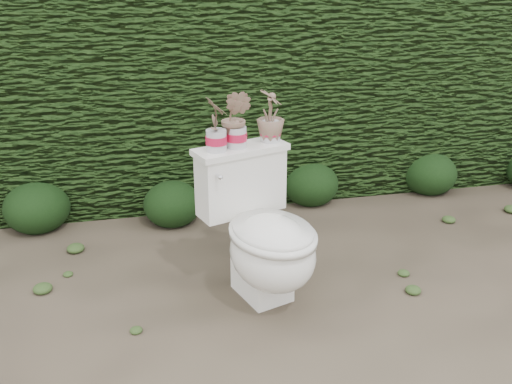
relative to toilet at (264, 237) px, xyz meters
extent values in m
plane|color=brown|center=(0.07, 0.07, -0.36)|extent=(60.00, 60.00, 0.00)
cube|color=#274517|center=(0.07, 1.67, 0.44)|extent=(8.00, 1.00, 1.60)
cube|color=white|center=(-0.01, 0.02, -0.26)|extent=(0.30, 0.35, 0.20)
ellipsoid|color=white|center=(0.02, -0.08, -0.06)|extent=(0.55, 0.61, 0.39)
cube|color=white|center=(-0.07, 0.23, 0.22)|extent=(0.50, 0.31, 0.34)
cube|color=white|center=(-0.07, 0.23, 0.40)|extent=(0.53, 0.34, 0.03)
cylinder|color=silver|center=(-0.22, 0.08, 0.32)|extent=(0.04, 0.06, 0.02)
sphere|color=silver|center=(-0.21, 0.05, 0.32)|extent=(0.03, 0.03, 0.03)
imported|color=#277E34|center=(-0.21, 0.18, 0.55)|extent=(0.12, 0.16, 0.27)
imported|color=#277E34|center=(-0.10, 0.22, 0.56)|extent=(0.20, 0.20, 0.29)
imported|color=#277E34|center=(0.10, 0.28, 0.55)|extent=(0.17, 0.17, 0.26)
ellipsoid|color=black|center=(-1.29, 1.15, -0.18)|extent=(0.43, 0.43, 0.35)
ellipsoid|color=black|center=(-0.40, 1.05, -0.20)|extent=(0.39, 0.39, 0.31)
ellipsoid|color=black|center=(0.63, 1.19, -0.19)|extent=(0.41, 0.41, 0.33)
ellipsoid|color=black|center=(1.60, 1.19, -0.19)|extent=(0.42, 0.42, 0.33)
camera|label=1|loc=(-0.61, -2.56, 1.33)|focal=40.00mm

